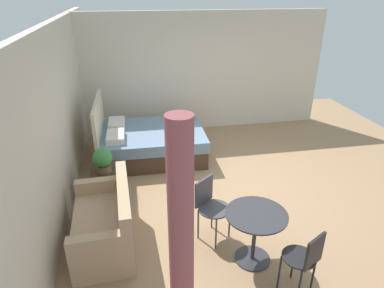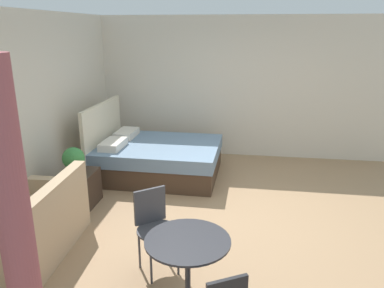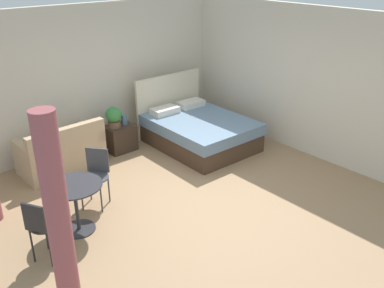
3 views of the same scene
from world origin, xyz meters
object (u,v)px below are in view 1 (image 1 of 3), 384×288
(bed, at_px, (149,142))
(vase, at_px, (104,160))
(nightstand, at_px, (107,182))
(potted_plant, at_px, (103,160))
(cafe_chair_near_window, at_px, (210,203))
(cafe_chair_near_couch, at_px, (305,257))
(couch, at_px, (106,225))
(balcony_table, at_px, (255,228))

(bed, relative_size, vase, 10.79)
(nightstand, relative_size, potted_plant, 1.34)
(cafe_chair_near_window, height_order, cafe_chair_near_couch, cafe_chair_near_window)
(couch, distance_m, potted_plant, 1.17)
(couch, bearing_deg, cafe_chair_near_window, -93.64)
(bed, relative_size, balcony_table, 2.74)
(balcony_table, bearing_deg, couch, 70.55)
(cafe_chair_near_couch, bearing_deg, nightstand, 41.98)
(cafe_chair_near_window, bearing_deg, cafe_chair_near_couch, -146.18)
(vase, distance_m, cafe_chair_near_couch, 3.39)
(balcony_table, xyz_separation_m, cafe_chair_near_window, (0.55, 0.44, 0.04))
(bed, distance_m, balcony_table, 3.32)
(potted_plant, height_order, vase, potted_plant)
(potted_plant, relative_size, cafe_chair_near_window, 0.46)
(couch, xyz_separation_m, vase, (1.32, 0.06, 0.29))
(bed, height_order, balcony_table, bed)
(potted_plant, xyz_separation_m, balcony_table, (-1.74, -1.87, -0.21))
(bed, relative_size, cafe_chair_near_window, 2.38)
(cafe_chair_near_couch, bearing_deg, cafe_chair_near_window, 33.82)
(nightstand, height_order, vase, vase)
(couch, xyz_separation_m, potted_plant, (1.10, 0.06, 0.40))
(nightstand, height_order, potted_plant, potted_plant)
(vase, bearing_deg, bed, -34.10)
(nightstand, relative_size, cafe_chair_near_window, 0.61)
(nightstand, bearing_deg, bed, -31.30)
(nightstand, distance_m, cafe_chair_near_window, 1.94)
(couch, distance_m, vase, 1.35)
(cafe_chair_near_window, distance_m, cafe_chair_near_couch, 1.40)
(nightstand, bearing_deg, potted_plant, 174.88)
(nightstand, distance_m, vase, 0.37)
(couch, distance_m, cafe_chair_near_window, 1.40)
(nightstand, xyz_separation_m, balcony_table, (-1.84, -1.86, 0.25))
(couch, distance_m, nightstand, 1.20)
(nightstand, xyz_separation_m, cafe_chair_near_window, (-1.29, -1.42, 0.29))
(bed, relative_size, potted_plant, 5.19)
(balcony_table, xyz_separation_m, cafe_chair_near_couch, (-0.61, -0.34, 0.04))
(bed, bearing_deg, vase, 145.90)
(vase, height_order, cafe_chair_near_window, cafe_chair_near_window)
(bed, relative_size, couch, 1.46)
(bed, height_order, nightstand, bed)
(couch, xyz_separation_m, cafe_chair_near_window, (-0.09, -1.38, 0.23))
(couch, relative_size, cafe_chair_near_window, 1.63)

